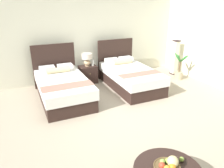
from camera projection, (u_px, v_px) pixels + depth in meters
ground_plane at (127, 121)px, 4.82m from camera, size 10.37×9.69×0.02m
wall_back at (82, 40)px, 6.92m from camera, size 10.37×0.12×2.55m
bed_near_window at (63, 87)px, 5.75m from camera, size 1.24×2.18×1.28m
bed_near_corner at (129, 76)px, 6.53m from camera, size 1.23×2.20×1.26m
nightstand at (88, 74)px, 6.86m from camera, size 0.53×0.43×0.54m
table_lamp at (87, 58)px, 6.69m from camera, size 0.33×0.33×0.39m
vase at (93, 63)px, 6.75m from camera, size 0.07×0.07×0.21m
fruit_bowl at (168, 166)px, 2.83m from camera, size 0.35×0.35×0.20m
loose_apple at (182, 159)px, 2.99m from camera, size 0.07×0.07×0.07m
floor_lamp_corner at (175, 58)px, 7.54m from camera, size 0.21×0.21×1.18m
potted_palm at (179, 71)px, 7.15m from camera, size 0.56×0.52×0.90m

